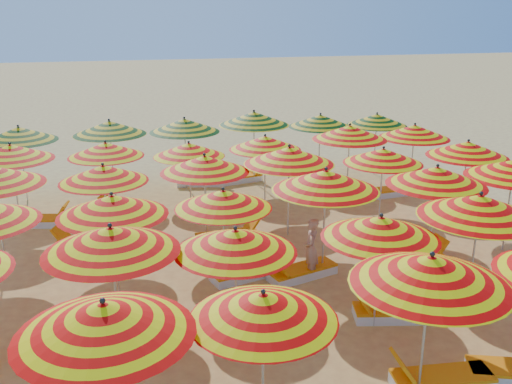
# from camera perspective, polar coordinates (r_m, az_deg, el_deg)

# --- Properties ---
(ground) EXTENTS (120.00, 120.00, 0.00)m
(ground) POSITION_cam_1_polar(r_m,az_deg,el_deg) (14.93, 0.46, -6.43)
(ground) COLOR #E9C067
(ground) RESTS_ON ground
(umbrella_1) EXTENTS (3.07, 3.07, 2.57)m
(umbrella_1) POSITION_cam_1_polar(r_m,az_deg,el_deg) (7.94, -14.95, -12.16)
(umbrella_1) COLOR silver
(umbrella_1) RESTS_ON ground
(umbrella_2) EXTENTS (2.46, 2.46, 2.34)m
(umbrella_2) POSITION_cam_1_polar(r_m,az_deg,el_deg) (8.37, 0.72, -11.41)
(umbrella_2) COLOR silver
(umbrella_2) RESTS_ON ground
(umbrella_3) EXTENTS (2.87, 2.87, 2.65)m
(umbrella_3) POSITION_cam_1_polar(r_m,az_deg,el_deg) (9.19, 17.07, -7.53)
(umbrella_3) COLOR silver
(umbrella_3) RESTS_ON ground
(umbrella_7) EXTENTS (3.12, 3.12, 2.59)m
(umbrella_7) POSITION_cam_1_polar(r_m,az_deg,el_deg) (10.38, -14.31, -4.64)
(umbrella_7) COLOR silver
(umbrella_7) RESTS_ON ground
(umbrella_8) EXTENTS (2.93, 2.93, 2.41)m
(umbrella_8) POSITION_cam_1_polar(r_m,az_deg,el_deg) (10.41, -2.07, -4.92)
(umbrella_8) COLOR silver
(umbrella_8) RESTS_ON ground
(umbrella_9) EXTENTS (3.04, 3.04, 2.44)m
(umbrella_9) POSITION_cam_1_polar(r_m,az_deg,el_deg) (11.21, 12.36, -3.50)
(umbrella_9) COLOR silver
(umbrella_9) RESTS_ON ground
(umbrella_10) EXTENTS (3.26, 3.26, 2.64)m
(umbrella_10) POSITION_cam_1_polar(r_m,az_deg,el_deg) (12.43, 21.46, -1.33)
(umbrella_10) COLOR silver
(umbrella_10) RESTS_ON ground
(umbrella_13) EXTENTS (2.66, 2.66, 2.49)m
(umbrella_13) POSITION_cam_1_polar(r_m,az_deg,el_deg) (12.38, -14.18, -1.31)
(umbrella_13) COLOR silver
(umbrella_13) RESTS_ON ground
(umbrella_14) EXTENTS (2.90, 2.90, 2.35)m
(umbrella_14) POSITION_cam_1_polar(r_m,az_deg,el_deg) (12.81, -3.31, -0.73)
(umbrella_14) COLOR silver
(umbrella_14) RESTS_ON ground
(umbrella_15) EXTENTS (2.85, 2.85, 2.67)m
(umbrella_15) POSITION_cam_1_polar(r_m,az_deg,el_deg) (13.30, 6.98, 1.16)
(umbrella_15) COLOR silver
(umbrella_15) RESTS_ON ground
(umbrella_16) EXTENTS (2.84, 2.84, 2.58)m
(umbrella_16) POSITION_cam_1_polar(r_m,az_deg,el_deg) (14.49, 17.62, 1.52)
(umbrella_16) COLOR silver
(umbrella_16) RESTS_ON ground
(umbrella_19) EXTENTS (2.98, 2.98, 2.42)m
(umbrella_19) POSITION_cam_1_polar(r_m,az_deg,el_deg) (15.07, -15.02, 1.78)
(umbrella_19) COLOR silver
(umbrella_19) RESTS_ON ground
(umbrella_20) EXTENTS (2.79, 2.79, 2.52)m
(umbrella_20) POSITION_cam_1_polar(r_m,az_deg,el_deg) (15.16, -5.17, 2.80)
(umbrella_20) COLOR silver
(umbrella_20) RESTS_ON ground
(umbrella_21) EXTENTS (3.03, 3.03, 2.65)m
(umbrella_21) POSITION_cam_1_polar(r_m,az_deg,el_deg) (15.55, 3.33, 3.65)
(umbrella_21) COLOR silver
(umbrella_21) RESTS_ON ground
(umbrella_22) EXTENTS (2.64, 2.64, 2.42)m
(umbrella_22) POSITION_cam_1_polar(r_m,az_deg,el_deg) (16.69, 12.60, 3.53)
(umbrella_22) COLOR silver
(umbrella_22) RESTS_ON ground
(umbrella_23) EXTENTS (3.06, 3.06, 2.52)m
(umbrella_23) POSITION_cam_1_polar(r_m,az_deg,el_deg) (17.85, 20.41, 4.04)
(umbrella_23) COLOR silver
(umbrella_23) RESTS_ON ground
(umbrella_24) EXTENTS (2.58, 2.58, 2.53)m
(umbrella_24) POSITION_cam_1_polar(r_m,az_deg,el_deg) (17.74, -23.32, 3.66)
(umbrella_24) COLOR silver
(umbrella_24) RESTS_ON ground
(umbrella_25) EXTENTS (2.37, 2.37, 2.40)m
(umbrella_25) POSITION_cam_1_polar(r_m,az_deg,el_deg) (17.69, -14.80, 4.12)
(umbrella_25) COLOR silver
(umbrella_25) RESTS_ON ground
(umbrella_26) EXTENTS (2.69, 2.69, 2.33)m
(umbrella_26) POSITION_cam_1_polar(r_m,az_deg,el_deg) (17.49, -6.73, 4.22)
(umbrella_26) COLOR silver
(umbrella_26) RESTS_ON ground
(umbrella_27) EXTENTS (2.97, 2.97, 2.42)m
(umbrella_27) POSITION_cam_1_polar(r_m,az_deg,el_deg) (17.93, 0.91, 4.93)
(umbrella_27) COLOR silver
(umbrella_27) RESTS_ON ground
(umbrella_28) EXTENTS (2.73, 2.73, 2.61)m
(umbrella_28) POSITION_cam_1_polar(r_m,az_deg,el_deg) (18.88, 9.36, 5.89)
(umbrella_28) COLOR silver
(umbrella_28) RESTS_ON ground
(umbrella_29) EXTENTS (2.47, 2.47, 2.51)m
(umbrella_29) POSITION_cam_1_polar(r_m,az_deg,el_deg) (19.90, 15.56, 5.84)
(umbrella_29) COLOR silver
(umbrella_29) RESTS_ON ground
(umbrella_30) EXTENTS (2.67, 2.67, 2.58)m
(umbrella_30) POSITION_cam_1_polar(r_m,az_deg,el_deg) (20.07, -22.62, 5.38)
(umbrella_30) COLOR silver
(umbrella_30) RESTS_ON ground
(umbrella_31) EXTENTS (3.25, 3.25, 2.61)m
(umbrella_31) POSITION_cam_1_polar(r_m,az_deg,el_deg) (19.97, -14.44, 6.23)
(umbrella_31) COLOR silver
(umbrella_31) RESTS_ON ground
(umbrella_32) EXTENTS (2.63, 2.63, 2.59)m
(umbrella_32) POSITION_cam_1_polar(r_m,az_deg,el_deg) (20.01, -7.17, 6.63)
(umbrella_32) COLOR silver
(umbrella_32) RESTS_ON ground
(umbrella_33) EXTENTS (3.26, 3.26, 2.70)m
(umbrella_33) POSITION_cam_1_polar(r_m,az_deg,el_deg) (20.60, -0.21, 7.36)
(umbrella_33) COLOR silver
(umbrella_33) RESTS_ON ground
(umbrella_34) EXTENTS (2.52, 2.52, 2.50)m
(umbrella_34) POSITION_cam_1_polar(r_m,az_deg,el_deg) (21.25, 6.45, 7.09)
(umbrella_34) COLOR silver
(umbrella_34) RESTS_ON ground
(umbrella_35) EXTENTS (2.66, 2.66, 2.42)m
(umbrella_35) POSITION_cam_1_polar(r_m,az_deg,el_deg) (22.18, 11.99, 7.08)
(umbrella_35) COLOR silver
(umbrella_35) RESTS_ON ground
(lounger_2) EXTENTS (1.78, 0.74, 0.69)m
(lounger_2) POSITION_cam_1_polar(r_m,az_deg,el_deg) (10.65, 17.88, -17.42)
(lounger_2) COLOR white
(lounger_2) RESTS_ON ground
(lounger_6) EXTENTS (1.82, 0.98, 0.69)m
(lounger_6) POSITION_cam_1_polar(r_m,az_deg,el_deg) (11.54, -16.53, -14.27)
(lounger_6) COLOR white
(lounger_6) RESTS_ON ground
(lounger_7) EXTENTS (1.82, 0.94, 0.69)m
(lounger_7) POSITION_cam_1_polar(r_m,az_deg,el_deg) (12.41, 13.53, -11.59)
(lounger_7) COLOR white
(lounger_7) RESTS_ON ground
(lounger_8) EXTENTS (1.83, 1.14, 0.69)m
(lounger_8) POSITION_cam_1_polar(r_m,az_deg,el_deg) (13.05, 17.87, -10.42)
(lounger_8) COLOR white
(lounger_8) RESTS_ON ground
(lounger_9) EXTENTS (1.82, 1.01, 0.69)m
(lounger_9) POSITION_cam_1_polar(r_m,az_deg,el_deg) (13.74, -1.18, -8.00)
(lounger_9) COLOR white
(lounger_9) RESTS_ON ground
(lounger_10) EXTENTS (1.83, 1.05, 0.69)m
(lounger_10) POSITION_cam_1_polar(r_m,az_deg,el_deg) (13.80, 4.48, -7.94)
(lounger_10) COLOR white
(lounger_10) RESTS_ON ground
(lounger_11) EXTENTS (1.77, 0.69, 0.69)m
(lounger_11) POSITION_cam_1_polar(r_m,az_deg,el_deg) (14.87, 15.41, -6.58)
(lounger_11) COLOR white
(lounger_11) RESTS_ON ground
(lounger_12) EXTENTS (1.83, 1.11, 0.69)m
(lounger_12) POSITION_cam_1_polar(r_m,az_deg,el_deg) (15.85, -16.60, -5.14)
(lounger_12) COLOR white
(lounger_12) RESTS_ON ground
(lounger_13) EXTENTS (1.77, 0.71, 0.69)m
(lounger_13) POSITION_cam_1_polar(r_m,az_deg,el_deg) (15.78, -2.72, -4.46)
(lounger_13) COLOR white
(lounger_13) RESTS_ON ground
(lounger_14) EXTENTS (1.82, 0.95, 0.69)m
(lounger_14) POSITION_cam_1_polar(r_m,az_deg,el_deg) (18.09, -20.72, -2.67)
(lounger_14) COLOR white
(lounger_14) RESTS_ON ground
(lounger_15) EXTENTS (1.83, 1.13, 0.69)m
(lounger_15) POSITION_cam_1_polar(r_m,az_deg,el_deg) (18.09, -12.72, -1.91)
(lounger_15) COLOR white
(lounger_15) RESTS_ON ground
(lounger_16) EXTENTS (1.80, 0.81, 0.69)m
(lounger_16) POSITION_cam_1_polar(r_m,az_deg,el_deg) (19.01, 7.64, -0.65)
(lounger_16) COLOR white
(lounger_16) RESTS_ON ground
(lounger_17) EXTENTS (1.78, 0.74, 0.69)m
(lounger_17) POSITION_cam_1_polar(r_m,az_deg,el_deg) (20.24, 13.75, 0.14)
(lounger_17) COLOR white
(lounger_17) RESTS_ON ground
(lounger_18) EXTENTS (1.81, 0.92, 0.69)m
(lounger_18) POSITION_cam_1_polar(r_m,az_deg,el_deg) (20.82, -5.39, 1.09)
(lounger_18) COLOR white
(lounger_18) RESTS_ON ground
(lounger_19) EXTENTS (1.82, 0.96, 0.69)m
(lounger_19) POSITION_cam_1_polar(r_m,az_deg,el_deg) (21.15, -1.62, 1.43)
(lounger_19) COLOR white
(lounger_19) RESTS_ON ground
(beachgoer_a) EXTENTS (0.50, 0.62, 1.49)m
(beachgoer_a) POSITION_cam_1_polar(r_m,az_deg,el_deg) (13.58, 5.53, -5.67)
(beachgoer_a) COLOR tan
(beachgoer_a) RESTS_ON ground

